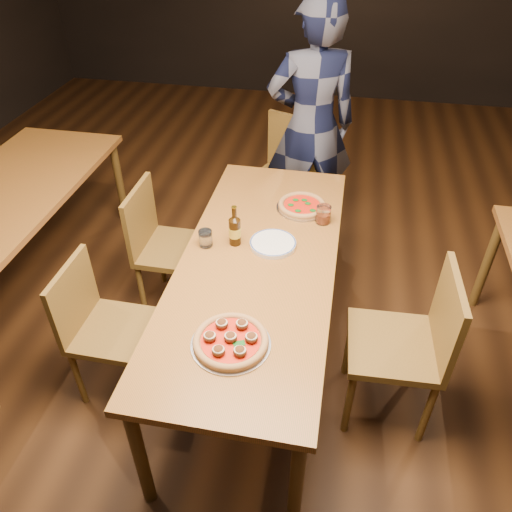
% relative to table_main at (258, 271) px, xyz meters
% --- Properties ---
extents(ground, '(9.00, 9.00, 0.00)m').
position_rel_table_main_xyz_m(ground, '(0.00, 0.00, -0.68)').
color(ground, black).
extents(room_shell, '(9.00, 9.00, 9.00)m').
position_rel_table_main_xyz_m(room_shell, '(0.00, 0.00, 1.18)').
color(room_shell, black).
rests_on(room_shell, ground).
extents(table_main, '(0.80, 2.00, 0.75)m').
position_rel_table_main_xyz_m(table_main, '(0.00, 0.00, 0.00)').
color(table_main, brown).
rests_on(table_main, ground).
extents(table_left, '(0.80, 2.00, 0.75)m').
position_rel_table_main_xyz_m(table_left, '(-1.70, 0.30, 0.00)').
color(table_left, brown).
rests_on(table_left, ground).
extents(chair_main_nw, '(0.41, 0.41, 0.86)m').
position_rel_table_main_xyz_m(chair_main_nw, '(-0.71, -0.33, -0.25)').
color(chair_main_nw, brown).
rests_on(chair_main_nw, ground).
extents(chair_main_sw, '(0.42, 0.42, 0.91)m').
position_rel_table_main_xyz_m(chair_main_sw, '(-0.61, 0.39, -0.23)').
color(chair_main_sw, brown).
rests_on(chair_main_sw, ground).
extents(chair_main_e, '(0.47, 0.47, 0.96)m').
position_rel_table_main_xyz_m(chair_main_e, '(0.73, -0.20, -0.20)').
color(chair_main_e, brown).
rests_on(chair_main_e, ground).
extents(chair_end, '(0.59, 0.59, 0.98)m').
position_rel_table_main_xyz_m(chair_end, '(-0.07, 1.28, -0.19)').
color(chair_end, brown).
rests_on(chair_end, ground).
extents(pizza_meatball, '(0.35, 0.35, 0.06)m').
position_rel_table_main_xyz_m(pizza_meatball, '(-0.01, -0.58, 0.10)').
color(pizza_meatball, '#B7B7BF').
rests_on(pizza_meatball, table_main).
extents(pizza_margherita, '(0.30, 0.30, 0.04)m').
position_rel_table_main_xyz_m(pizza_margherita, '(0.16, 0.54, 0.09)').
color(pizza_margherita, '#B7B7BF').
rests_on(pizza_margherita, table_main).
extents(plate_stack, '(0.25, 0.25, 0.02)m').
position_rel_table_main_xyz_m(plate_stack, '(0.06, 0.14, 0.08)').
color(plate_stack, white).
rests_on(plate_stack, table_main).
extents(beer_bottle, '(0.06, 0.06, 0.23)m').
position_rel_table_main_xyz_m(beer_bottle, '(-0.15, 0.13, 0.15)').
color(beer_bottle, black).
rests_on(beer_bottle, table_main).
extents(water_glass, '(0.07, 0.07, 0.09)m').
position_rel_table_main_xyz_m(water_glass, '(-0.30, 0.08, 0.12)').
color(water_glass, white).
rests_on(water_glass, table_main).
extents(amber_glass, '(0.08, 0.08, 0.10)m').
position_rel_table_main_xyz_m(amber_glass, '(0.30, 0.42, 0.12)').
color(amber_glass, '#943510').
rests_on(amber_glass, table_main).
extents(diner, '(0.75, 0.60, 1.78)m').
position_rel_table_main_xyz_m(diner, '(0.12, 1.41, 0.21)').
color(diner, black).
rests_on(diner, ground).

